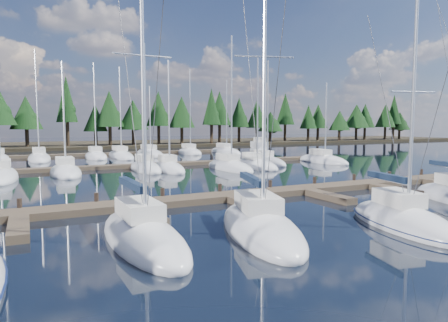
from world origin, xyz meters
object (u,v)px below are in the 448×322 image
motor_yacht_right (259,149)px  front_sailboat_3 (260,227)px  front_sailboat_2 (143,236)px  front_sailboat_4 (402,221)px  main_dock (231,198)px

motor_yacht_right → front_sailboat_3: bearing=-121.3°
front_sailboat_3 → motor_yacht_right: 54.72m
front_sailboat_2 → motor_yacht_right: front_sailboat_2 is taller
motor_yacht_right → front_sailboat_4: bearing=-114.1°
main_dock → motor_yacht_right: 47.42m
main_dock → front_sailboat_3: front_sailboat_3 is taller
front_sailboat_2 → front_sailboat_4: (11.74, -2.96, -0.01)m
front_sailboat_2 → front_sailboat_3: bearing=-9.4°
front_sailboat_4 → front_sailboat_3: bearing=162.3°
front_sailboat_4 → motor_yacht_right: size_ratio=1.30×
main_dock → front_sailboat_2: front_sailboat_2 is taller
front_sailboat_2 → motor_yacht_right: 56.86m
main_dock → front_sailboat_4: 10.28m
front_sailboat_2 → front_sailboat_3: 5.20m
main_dock → front_sailboat_4: size_ratio=3.82×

